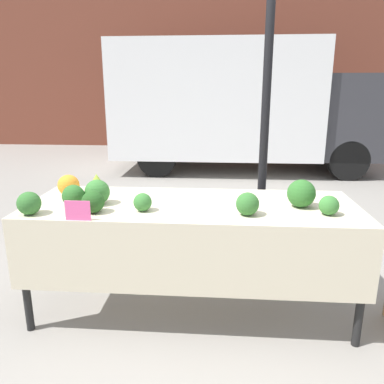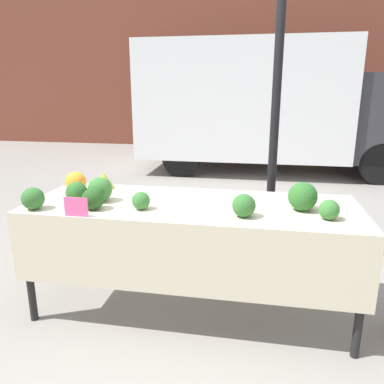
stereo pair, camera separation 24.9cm
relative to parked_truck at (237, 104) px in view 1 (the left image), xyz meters
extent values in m
plane|color=gray|center=(-0.49, -5.07, -1.28)|extent=(40.00, 40.00, 0.00)
cube|color=brown|center=(-0.49, 3.30, 1.57)|extent=(16.00, 0.60, 5.69)
cylinder|color=black|center=(0.05, -4.36, 0.10)|extent=(0.07, 0.07, 2.75)
cube|color=white|center=(-0.42, 0.00, 0.07)|extent=(3.75, 2.10, 2.07)
cube|color=#333338|center=(2.03, 0.00, -0.22)|extent=(1.15, 1.93, 1.49)
cylinder|color=black|center=(1.92, -0.85, -0.93)|extent=(0.69, 0.22, 0.69)
cylinder|color=black|center=(1.92, 0.85, -0.93)|extent=(0.69, 0.22, 0.69)
cylinder|color=black|center=(-1.45, -0.85, -0.93)|extent=(0.69, 0.22, 0.69)
cylinder|color=black|center=(-1.45, 0.85, -0.93)|extent=(0.69, 0.22, 0.69)
cube|color=beige|center=(-0.49, -5.07, -0.50)|extent=(2.20, 0.80, 0.03)
cube|color=beige|center=(-0.49, -5.47, -0.73)|extent=(2.20, 0.01, 0.43)
cylinder|color=black|center=(-1.53, -5.42, -0.90)|extent=(0.05, 0.05, 0.76)
cylinder|color=black|center=(0.55, -5.42, -0.90)|extent=(0.05, 0.05, 0.76)
cylinder|color=black|center=(-1.53, -4.73, -0.90)|extent=(0.05, 0.05, 0.76)
cylinder|color=black|center=(0.55, -4.73, -0.90)|extent=(0.05, 0.05, 0.76)
sphere|color=orange|center=(-1.39, -4.95, -0.41)|extent=(0.15, 0.15, 0.15)
cone|color=#93B238|center=(-1.23, -4.81, -0.42)|extent=(0.16, 0.16, 0.13)
sphere|color=#387533|center=(-1.12, -5.14, -0.40)|extent=(0.17, 0.17, 0.17)
sphere|color=#2D6628|center=(-1.25, -5.21, -0.41)|extent=(0.15, 0.15, 0.15)
sphere|color=#387533|center=(0.36, -5.25, -0.43)|extent=(0.12, 0.12, 0.12)
sphere|color=#336B2D|center=(-0.14, -5.29, -0.42)|extent=(0.14, 0.14, 0.14)
sphere|color=#2D6628|center=(0.22, -5.10, -0.39)|extent=(0.18, 0.18, 0.18)
sphere|color=#23511E|center=(-1.09, -5.32, -0.42)|extent=(0.14, 0.14, 0.14)
sphere|color=#336B2D|center=(-1.46, -5.38, -0.41)|extent=(0.14, 0.14, 0.14)
sphere|color=#387533|center=(-0.79, -5.26, -0.43)|extent=(0.12, 0.12, 0.12)
cube|color=#F45B9E|center=(-1.13, -5.46, -0.43)|extent=(0.15, 0.01, 0.12)
camera|label=1|loc=(-0.31, -7.48, 0.25)|focal=35.00mm
camera|label=2|loc=(-0.06, -7.44, 0.25)|focal=35.00mm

